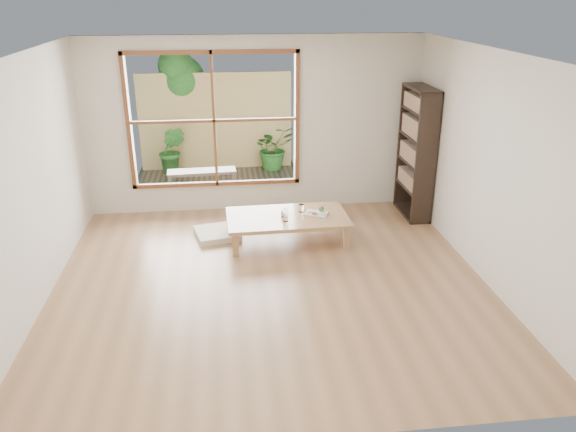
% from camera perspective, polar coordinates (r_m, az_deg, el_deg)
% --- Properties ---
extents(ground, '(5.00, 5.00, 0.00)m').
position_cam_1_polar(ground, '(6.63, -1.77, -6.73)').
color(ground, '#A87A54').
rests_on(ground, ground).
extents(low_table, '(1.64, 0.96, 0.35)m').
position_cam_1_polar(low_table, '(7.56, -0.07, -0.29)').
color(low_table, '#A98452').
rests_on(low_table, ground).
extents(floor_cushion, '(0.68, 0.68, 0.08)m').
position_cam_1_polar(floor_cushion, '(7.85, -7.21, -1.75)').
color(floor_cushion, beige).
rests_on(floor_cushion, ground).
extents(bookshelf, '(0.31, 0.86, 1.92)m').
position_cam_1_polar(bookshelf, '(8.48, 12.91, 6.26)').
color(bookshelf, black).
rests_on(bookshelf, ground).
extents(glass_tall, '(0.07, 0.07, 0.13)m').
position_cam_1_polar(glass_tall, '(7.35, -0.24, -0.08)').
color(glass_tall, silver).
rests_on(glass_tall, low_table).
extents(glass_mid, '(0.08, 0.08, 0.11)m').
position_cam_1_polar(glass_mid, '(7.67, 1.39, 0.79)').
color(glass_mid, silver).
rests_on(glass_mid, low_table).
extents(glass_short, '(0.06, 0.06, 0.08)m').
position_cam_1_polar(glass_short, '(7.63, -0.23, 0.56)').
color(glass_short, silver).
rests_on(glass_short, low_table).
extents(glass_small, '(0.07, 0.07, 0.09)m').
position_cam_1_polar(glass_small, '(7.51, -0.46, 0.26)').
color(glass_small, silver).
rests_on(glass_small, low_table).
extents(food_tray, '(0.36, 0.32, 0.09)m').
position_cam_1_polar(food_tray, '(7.62, 2.98, 0.37)').
color(food_tray, white).
rests_on(food_tray, low_table).
extents(deck, '(2.80, 2.00, 0.05)m').
position_cam_1_polar(deck, '(9.88, -7.10, 3.08)').
color(deck, '#3D362C').
rests_on(deck, ground).
extents(garden_bench, '(1.15, 0.40, 0.36)m').
position_cam_1_polar(garden_bench, '(9.50, -8.74, 4.26)').
color(garden_bench, black).
rests_on(garden_bench, deck).
extents(bamboo_fence, '(2.80, 0.06, 1.80)m').
position_cam_1_polar(bamboo_fence, '(10.60, -7.35, 9.45)').
color(bamboo_fence, tan).
rests_on(bamboo_fence, ground).
extents(shrub_right, '(0.93, 0.87, 0.83)m').
position_cam_1_polar(shrub_right, '(10.56, -1.51, 6.99)').
color(shrub_right, '#296725').
rests_on(shrub_right, deck).
extents(shrub_left, '(0.55, 0.47, 0.88)m').
position_cam_1_polar(shrub_left, '(10.47, -11.70, 6.55)').
color(shrub_left, '#296725').
rests_on(shrub_left, deck).
extents(garden_tree, '(1.04, 0.85, 2.22)m').
position_cam_1_polar(garden_tree, '(10.79, -11.23, 13.36)').
color(garden_tree, '#4C3D2D').
rests_on(garden_tree, ground).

